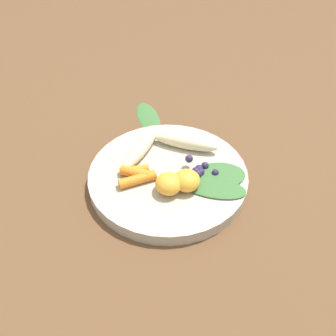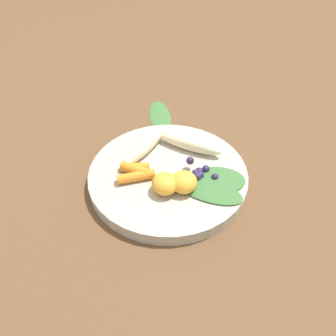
% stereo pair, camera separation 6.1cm
% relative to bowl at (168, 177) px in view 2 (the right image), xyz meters
% --- Properties ---
extents(ground_plane, '(2.40, 2.40, 0.00)m').
position_rel_bowl_xyz_m(ground_plane, '(0.00, 0.00, -0.01)').
color(ground_plane, brown).
extents(bowl, '(0.27, 0.27, 0.02)m').
position_rel_bowl_xyz_m(bowl, '(0.00, 0.00, 0.00)').
color(bowl, '#B2AD9E').
rests_on(bowl, ground_plane).
extents(banana_peeled_left, '(0.08, 0.12, 0.03)m').
position_rel_bowl_xyz_m(banana_peeled_left, '(0.05, -0.05, 0.02)').
color(banana_peeled_left, beige).
rests_on(banana_peeled_left, bowl).
extents(banana_peeled_right, '(0.13, 0.07, 0.03)m').
position_rel_bowl_xyz_m(banana_peeled_right, '(-0.03, -0.07, 0.02)').
color(banana_peeled_right, beige).
rests_on(banana_peeled_right, bowl).
extents(orange_segment_near, '(0.04, 0.04, 0.03)m').
position_rel_bowl_xyz_m(orange_segment_near, '(-0.03, 0.04, 0.03)').
color(orange_segment_near, '#F4A833').
rests_on(orange_segment_near, bowl).
extents(orange_segment_far, '(0.04, 0.04, 0.03)m').
position_rel_bowl_xyz_m(orange_segment_far, '(0.00, 0.04, 0.03)').
color(orange_segment_far, '#F4A833').
rests_on(orange_segment_far, bowl).
extents(carrot_front, '(0.05, 0.02, 0.01)m').
position_rel_bowl_xyz_m(carrot_front, '(0.06, -0.00, 0.02)').
color(carrot_front, orange).
rests_on(carrot_front, bowl).
extents(carrot_mid_left, '(0.05, 0.03, 0.02)m').
position_rel_bowl_xyz_m(carrot_mid_left, '(0.06, 0.01, 0.02)').
color(carrot_mid_left, orange).
rests_on(carrot_mid_left, bowl).
extents(carrot_mid_right, '(0.06, 0.04, 0.02)m').
position_rel_bowl_xyz_m(carrot_mid_right, '(0.05, 0.02, 0.02)').
color(carrot_mid_right, orange).
rests_on(carrot_mid_right, bowl).
extents(blueberry_pile, '(0.06, 0.04, 0.02)m').
position_rel_bowl_xyz_m(blueberry_pile, '(-0.05, 0.00, 0.02)').
color(blueberry_pile, '#2D234C').
rests_on(blueberry_pile, bowl).
extents(coconut_shred_patch, '(0.04, 0.04, 0.00)m').
position_rel_bowl_xyz_m(coconut_shred_patch, '(-0.06, 0.03, 0.01)').
color(coconut_shred_patch, white).
rests_on(coconut_shred_patch, bowl).
extents(kale_leaf_left, '(0.12, 0.08, 0.00)m').
position_rel_bowl_xyz_m(kale_leaf_left, '(-0.07, 0.04, 0.01)').
color(kale_leaf_left, '#3D7038').
rests_on(kale_leaf_left, bowl).
extents(kale_leaf_right, '(0.10, 0.07, 0.00)m').
position_rel_bowl_xyz_m(kale_leaf_right, '(-0.08, 0.01, 0.01)').
color(kale_leaf_right, '#3D7038').
rests_on(kale_leaf_right, bowl).
extents(kale_leaf_stray, '(0.07, 0.12, 0.01)m').
position_rel_bowl_xyz_m(kale_leaf_stray, '(0.04, -0.19, -0.01)').
color(kale_leaf_stray, '#3D7038').
rests_on(kale_leaf_stray, ground_plane).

